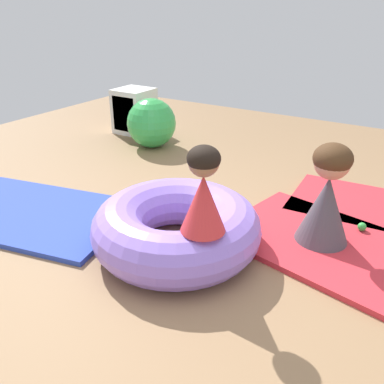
% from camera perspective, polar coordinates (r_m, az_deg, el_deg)
% --- Properties ---
extents(ground_plane, '(8.00, 8.00, 0.00)m').
position_cam_1_polar(ground_plane, '(2.76, -0.66, -9.66)').
color(ground_plane, '#93704C').
extents(gym_mat_far_right, '(1.76, 1.27, 0.04)m').
position_cam_1_polar(gym_mat_far_right, '(3.56, -21.69, -2.72)').
color(gym_mat_far_right, '#2D47B7').
rests_on(gym_mat_far_right, ground).
extents(gym_mat_center_rear, '(1.46, 1.20, 0.04)m').
position_cam_1_polar(gym_mat_center_rear, '(3.07, 17.42, -6.60)').
color(gym_mat_center_rear, red).
rests_on(gym_mat_center_rear, ground).
extents(inflatable_cushion, '(1.15, 1.15, 0.36)m').
position_cam_1_polar(inflatable_cushion, '(2.79, -2.19, -4.95)').
color(inflatable_cushion, '#9975EA').
rests_on(inflatable_cushion, ground).
extents(child_in_red, '(0.33, 0.33, 0.52)m').
position_cam_1_polar(child_in_red, '(2.29, 1.60, 0.15)').
color(child_in_red, red).
rests_on(child_in_red, inflatable_cushion).
extents(adult_seated, '(0.37, 0.37, 0.71)m').
position_cam_1_polar(adult_seated, '(2.90, 18.34, -0.43)').
color(adult_seated, '#4C4751').
rests_on(adult_seated, gym_mat_center_rear).
extents(play_ball_green, '(0.06, 0.06, 0.06)m').
position_cam_1_polar(play_ball_green, '(3.26, 22.63, -4.49)').
color(play_ball_green, green).
rests_on(play_ball_green, gym_mat_center_rear).
extents(exercise_ball_large, '(0.57, 0.57, 0.57)m').
position_cam_1_polar(exercise_ball_large, '(4.83, -5.67, 9.55)').
color(exercise_ball_large, green).
rests_on(exercise_ball_large, ground).
extents(storage_cube, '(0.44, 0.44, 0.56)m').
position_cam_1_polar(storage_cube, '(5.42, -8.19, 11.10)').
color(storage_cube, silver).
rests_on(storage_cube, ground).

